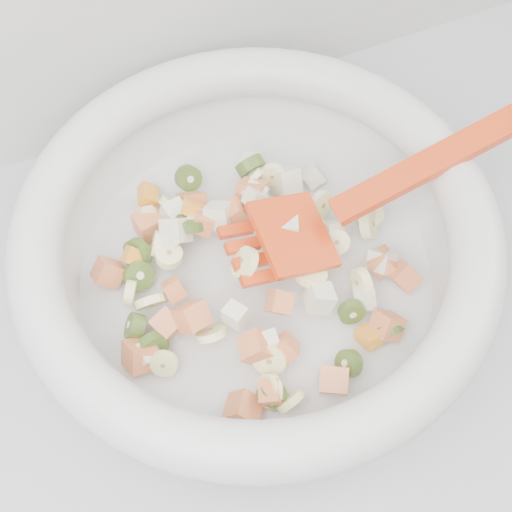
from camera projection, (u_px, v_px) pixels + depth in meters
name	position (u px, v px, depth m)	size (l,w,h in m)	color
counter	(286.00, 457.00, 1.02)	(2.00, 0.60, 0.90)	gray
mixing_bowl	(256.00, 248.00, 0.60)	(0.50, 0.40, 0.15)	silver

